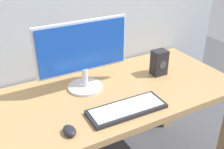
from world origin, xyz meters
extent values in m
cube|color=tan|center=(0.00, 0.00, 0.76)|extent=(1.51, 0.74, 0.04)
cube|color=tan|center=(-0.71, 0.33, 0.37)|extent=(0.07, 0.07, 0.74)
cube|color=tan|center=(0.71, 0.33, 0.37)|extent=(0.07, 0.07, 0.74)
cylinder|color=silver|center=(-0.18, 0.12, 0.79)|extent=(0.22, 0.22, 0.02)
cylinder|color=silver|center=(-0.18, 0.12, 0.86)|extent=(0.04, 0.04, 0.12)
cube|color=silver|center=(-0.18, 0.13, 1.06)|extent=(0.58, 0.02, 0.31)
cube|color=blue|center=(-0.18, 0.12, 1.06)|extent=(0.55, 0.01, 0.29)
cube|color=#232328|center=(-0.08, -0.22, 0.79)|extent=(0.45, 0.18, 0.02)
cube|color=silver|center=(-0.08, -0.22, 0.80)|extent=(0.41, 0.15, 0.00)
ellipsoid|color=#232328|center=(-0.43, -0.25, 0.80)|extent=(0.06, 0.09, 0.04)
cube|color=#232328|center=(0.34, 0.05, 0.87)|extent=(0.10, 0.08, 0.18)
cylinder|color=#3F3F44|center=(0.34, 0.01, 0.87)|extent=(0.06, 0.00, 0.06)
camera|label=1|loc=(-0.75, -1.26, 1.66)|focal=43.18mm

